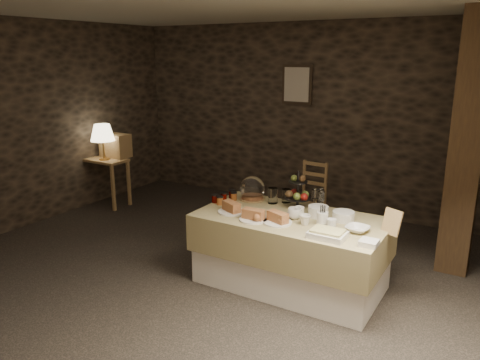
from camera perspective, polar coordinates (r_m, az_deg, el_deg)
The scene contains 28 objects.
ground_plane at distance 4.97m, azimuth -4.02°, elevation -10.71°, with size 5.50×5.00×0.01m, color black.
room_shell at distance 4.52m, azimuth -4.39°, elevation 7.43°, with size 5.52×5.02×2.60m.
buffet_table at distance 4.50m, azimuth 6.17°, elevation -8.02°, with size 1.75×0.93×0.69m.
console_table at distance 7.09m, azimuth -16.10°, elevation 1.49°, with size 0.65×0.37×0.70m.
table_lamp at distance 6.92m, azimuth -16.43°, elevation 5.51°, with size 0.34×0.34×0.51m.
wine_rack at distance 7.11m, azimuth -14.95°, elevation 4.09°, with size 0.42×0.26×0.34m, color olive.
chair at distance 6.28m, azimuth 8.62°, elevation -1.85°, with size 0.39×0.38×0.62m.
timber_column at distance 5.05m, azimuth 25.93°, elevation 3.75°, with size 0.30×0.30×2.60m, color black.
framed_picture at distance 6.71m, azimuth 6.97°, elevation 11.48°, with size 0.45×0.04×0.55m.
plate_stack_a at distance 4.43m, azimuth 9.51°, elevation -3.77°, with size 0.19×0.19×0.10m, color silver.
plate_stack_b at distance 4.37m, azimuth 12.50°, elevation -4.30°, with size 0.20×0.20×0.09m, color silver.
cutlery_holder at distance 4.21m, azimuth 10.01°, elevation -4.67°, with size 0.10×0.10×0.12m, color silver.
cup_a at distance 4.33m, azimuth 6.68°, elevation -4.08°, with size 0.13×0.13×0.10m, color silver.
cup_b at distance 4.20m, azimuth 7.91°, elevation -4.82°, with size 0.10×0.10×0.09m, color silver.
mug_c at distance 4.40m, azimuth 7.24°, elevation -3.85°, with size 0.09×0.09×0.10m, color silver.
mug_d at distance 4.14m, azimuth 11.09°, elevation -5.28°, with size 0.08×0.08×0.09m, color silver.
bowl at distance 4.13m, azimuth 14.12°, elevation -5.82°, with size 0.20×0.20×0.05m, color silver.
cake_dome at distance 4.85m, azimuth 1.51°, elevation -1.21°, with size 0.26×0.26×0.26m.
fruit_stand at distance 4.62m, azimuth 7.07°, elevation -1.67°, with size 0.26×0.26×0.37m.
bread_platter_left at distance 4.48m, azimuth -1.06°, elevation -3.49°, with size 0.26×0.26×0.11m.
bread_platter_center at distance 4.27m, azimuth 1.64°, elevation -4.41°, with size 0.26×0.26×0.11m.
bread_platter_right at distance 4.21m, azimuth 4.61°, elevation -4.76°, with size 0.26×0.26×0.11m.
jam_jars at distance 4.82m, azimuth -1.85°, elevation -2.16°, with size 0.18×0.32×0.07m.
tart_dish at distance 3.95m, azimuth 10.63°, elevation -6.48°, with size 0.30×0.22×0.07m.
square_dish at distance 3.87m, azimuth 15.43°, elevation -7.39°, with size 0.14×0.14×0.04m, color silver.
menu_frame at distance 4.19m, azimuth 18.03°, elevation -4.89°, with size 0.17×0.02×0.22m, color olive.
storage_jar_a at distance 4.75m, azimuth 4.02°, elevation -1.90°, with size 0.10×0.10×0.16m, color white.
storage_jar_b at distance 4.79m, azimuth 5.65°, elevation -1.91°, with size 0.09×0.09×0.14m, color white.
Camera 1 is at (2.59, -3.65, 2.16)m, focal length 35.00 mm.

